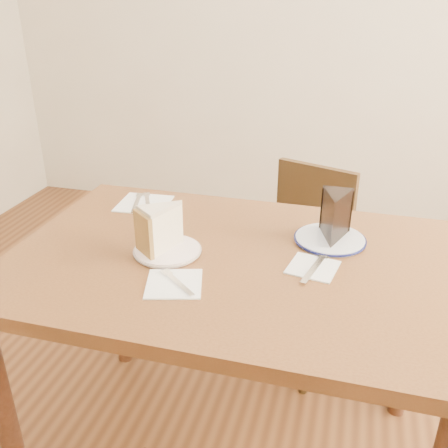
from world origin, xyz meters
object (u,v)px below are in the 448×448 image
chair_far (298,257)px  plate_cream (167,251)px  table (231,288)px  plate_navy (330,239)px  carrot_cake (164,229)px  chocolate_cake (334,219)px

chair_far → plate_cream: bearing=84.7°
table → plate_navy: (0.25, 0.16, 0.10)m
table → carrot_cake: bearing=-174.4°
plate_cream → carrot_cake: bearing=142.2°
table → chair_far: size_ratio=1.53×
chair_far → plate_navy: (0.13, -0.44, 0.32)m
table → chocolate_cake: bearing=31.6°
carrot_cake → plate_navy: bearing=61.7°
chocolate_cake → plate_navy: bearing=-37.4°
table → plate_cream: plate_cream is taller
chair_far → plate_cream: (-0.29, -0.63, 0.32)m
chocolate_cake → table: bearing=32.2°
chair_far → plate_cream: 0.76m
chair_far → plate_navy: size_ratio=4.02×
chair_far → plate_navy: chair_far is taller
chocolate_cake → carrot_cake: bearing=22.3°
plate_navy → chair_far: bearing=106.6°
table → plate_cream: size_ratio=6.75×
table → plate_cream: bearing=-172.2°
chair_far → table: bearing=98.6°
plate_navy → plate_cream: bearing=-156.2°
chair_far → plate_navy: 0.56m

